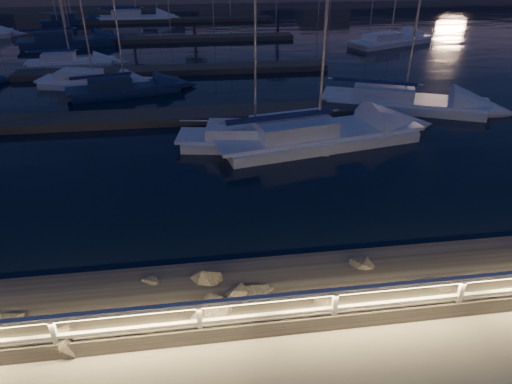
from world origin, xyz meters
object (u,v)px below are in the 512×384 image
at_px(sailboat_c, 251,138).
at_px(sailboat_m, 70,20).
at_px(sailboat_d, 313,134).
at_px(sailboat_e, 69,62).
at_px(sailboat_h, 399,100).
at_px(sailboat_l, 388,40).
at_px(sailboat_f, 122,88).
at_px(sailboat_n, 135,17).
at_px(guard_rail, 148,318).
at_px(sailboat_g, 91,81).
at_px(sailboat_j, 66,40).

bearing_deg(sailboat_c, sailboat_m, 122.50).
relative_size(sailboat_d, sailboat_e, 1.54).
distance_m(sailboat_c, sailboat_h, 10.05).
distance_m(sailboat_c, sailboat_l, 26.48).
height_order(sailboat_d, sailboat_f, sailboat_d).
bearing_deg(sailboat_n, sailboat_f, -84.71).
distance_m(guard_rail, sailboat_e, 29.93).
bearing_deg(sailboat_n, sailboat_g, -88.97).
height_order(sailboat_f, sailboat_l, sailboat_l).
bearing_deg(sailboat_f, sailboat_e, 108.09).
relative_size(sailboat_h, sailboat_l, 1.05).
bearing_deg(sailboat_g, sailboat_e, 129.04).
height_order(guard_rail, sailboat_j, sailboat_j).
relative_size(sailboat_d, sailboat_l, 1.14).
height_order(sailboat_f, sailboat_j, sailboat_j).
bearing_deg(guard_rail, sailboat_d, 60.99).
xyz_separation_m(sailboat_h, sailboat_m, (-24.91, 33.47, -0.01)).
relative_size(sailboat_e, sailboat_j, 0.74).
relative_size(sailboat_e, sailboat_f, 0.92).
xyz_separation_m(sailboat_f, sailboat_l, (22.23, 12.38, 0.02)).
bearing_deg(sailboat_j, sailboat_c, -71.20).
bearing_deg(sailboat_g, sailboat_m, 119.09).
xyz_separation_m(guard_rail, sailboat_n, (-5.02, 50.71, -0.90)).
bearing_deg(sailboat_n, sailboat_e, -95.90).
bearing_deg(sailboat_f, sailboat_j, 99.15).
relative_size(sailboat_j, sailboat_l, 1.00).
distance_m(sailboat_f, sailboat_g, 2.90).
bearing_deg(sailboat_c, sailboat_l, 64.15).
relative_size(sailboat_d, sailboat_f, 1.41).
height_order(sailboat_d, sailboat_g, sailboat_d).
bearing_deg(sailboat_e, sailboat_c, -58.68).
relative_size(sailboat_h, sailboat_j, 1.05).
bearing_deg(sailboat_m, sailboat_e, -90.76).
xyz_separation_m(sailboat_d, sailboat_m, (-18.75, 37.93, -0.04)).
xyz_separation_m(sailboat_g, sailboat_l, (24.42, 10.47, 0.03)).
height_order(sailboat_g, sailboat_h, sailboat_h).
bearing_deg(sailboat_e, sailboat_d, -52.69).
bearing_deg(sailboat_m, sailboat_f, -84.70).
distance_m(sailboat_j, sailboat_m, 12.94).
bearing_deg(sailboat_d, sailboat_f, 125.43).
xyz_separation_m(sailboat_j, sailboat_n, (4.84, 13.58, 0.01)).
bearing_deg(sailboat_c, sailboat_g, 138.89).
distance_m(sailboat_e, sailboat_g, 6.33).
bearing_deg(sailboat_j, sailboat_l, -16.66).
bearing_deg(sailboat_h, sailboat_d, -120.85).
relative_size(sailboat_j, sailboat_n, 0.98).
height_order(guard_rail, sailboat_l, sailboat_l).
bearing_deg(sailboat_l, sailboat_d, -143.88).
bearing_deg(sailboat_f, sailboat_h, -30.70).
xyz_separation_m(sailboat_c, sailboat_h, (9.05, 4.37, 0.05)).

